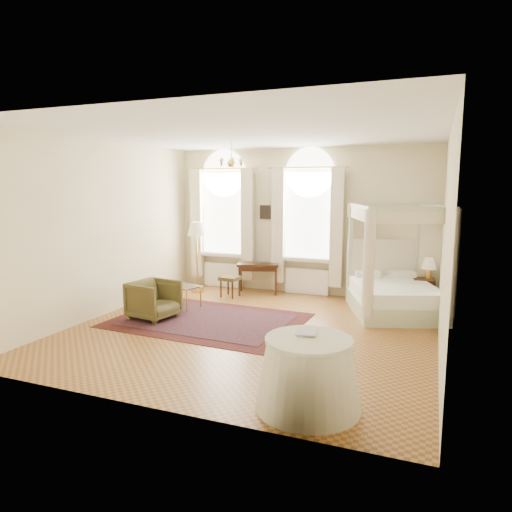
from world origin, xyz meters
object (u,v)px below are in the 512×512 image
Objects in this scene: canopy_bed at (395,289)px; armchair at (154,300)px; stool at (230,280)px; writing_desk at (258,268)px; side_table at (308,374)px; nightstand at (423,293)px; coffee_table at (184,288)px; floor_lamp at (196,233)px.

armchair is at bearing -154.42° from canopy_bed.
canopy_bed is at bearing -1.39° from stool.
canopy_bed is 5.06× the size of stool.
canopy_bed is at bearing -11.48° from writing_desk.
nightstand is at bearing 78.07° from side_table.
stool is 5.29m from side_table.
armchair is (-4.13, -1.98, -0.12)m from canopy_bed.
side_table is (3.47, -3.24, -0.01)m from coffee_table.
canopy_bed reaches higher than stool.
writing_desk is at bearing -13.42° from armchair.
writing_desk is at bearing -177.89° from nightstand.
side_table is (3.58, -2.32, 0.04)m from armchair.
stool is at bearing 124.07° from side_table.
writing_desk is (-3.06, 0.62, 0.12)m from canopy_bed.
floor_lamp reaches higher than stool.
nightstand is 0.36× the size of floor_lamp.
side_table reaches higher than nightstand.
writing_desk is 1.32× the size of armchair.
writing_desk reaches higher than nightstand.
armchair is 0.67× the size of side_table.
floor_lamp reaches higher than coffee_table.
canopy_bed reaches higher than coffee_table.
canopy_bed is 3.13m from writing_desk.
armchair is at bearing -149.51° from nightstand.
stool is at bearing -7.59° from armchair.
nightstand is 0.50× the size of side_table.
canopy_bed is 3.52m from stool.
floor_lamp is (-0.40, 1.29, 0.99)m from coffee_table.
floor_lamp is at bearing -164.04° from writing_desk.
writing_desk is 2.82m from armchair.
armchair is 0.93m from coffee_table.
coffee_table is at bearing 2.37° from armchair.
stool is 1.37m from floor_lamp.
canopy_bed is 4.59m from armchair.
side_table reaches higher than armchair.
stool is (-0.46, -0.54, -0.22)m from writing_desk.
floor_lamp is (-0.30, 2.21, 1.04)m from armchair.
nightstand is 4.88m from coffee_table.
writing_desk is at bearing 168.52° from canopy_bed.
floor_lamp is at bearing 170.90° from stool.
armchair is 2.46m from floor_lamp.
armchair is at bearing -96.57° from coffee_table.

